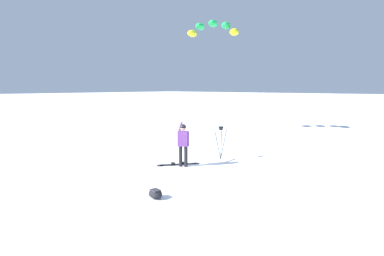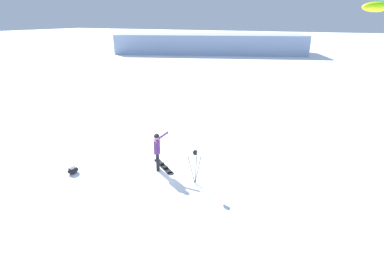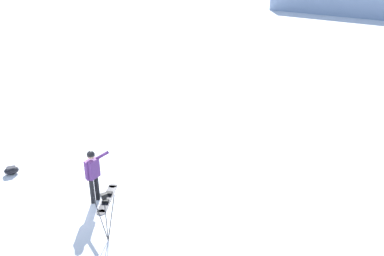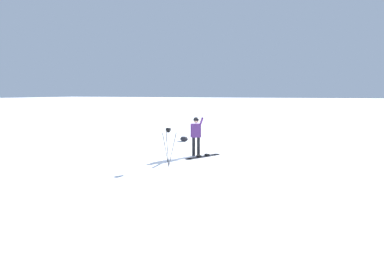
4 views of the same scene
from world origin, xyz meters
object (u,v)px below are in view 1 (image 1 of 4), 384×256
snowboarder (183,141)px  camera_tripod (221,136)px  gear_bag_large (155,194)px  traction_kite (213,28)px  snowboard (178,164)px

snowboarder → camera_tripod: 2.05m
gear_bag_large → camera_tripod: bearing=15.4°
snowboarder → traction_kite: 11.63m
snowboard → camera_tripod: size_ratio=1.02×
snowboarder → snowboard: snowboarder is taller
snowboard → traction_kite: (8.45, 4.67, 7.15)m
snowboard → camera_tripod: camera_tripod is taller
gear_bag_large → traction_kite: bearing=30.3°
camera_tripod → snowboard: bearing=158.5°
snowboarder → snowboard: bearing=77.8°
snowboard → camera_tripod: (1.93, -0.76, 1.02)m
snowboarder → traction_kite: traction_kite is taller
traction_kite → gear_bag_large: bearing=-149.7°
snowboarder → camera_tripod: size_ratio=1.19×
traction_kite → camera_tripod: (-6.52, -5.43, -6.13)m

